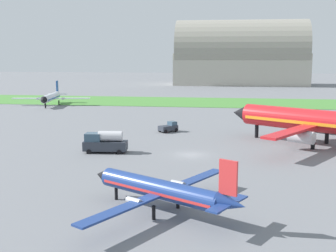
% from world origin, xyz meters
% --- Properties ---
extents(ground_plane, '(600.00, 600.00, 0.00)m').
position_xyz_m(ground_plane, '(0.00, 0.00, 0.00)').
color(ground_plane, slate).
extents(grass_taxiway_strip, '(360.00, 28.00, 0.08)m').
position_xyz_m(grass_taxiway_strip, '(0.00, 72.38, 0.04)').
color(grass_taxiway_strip, '#478438').
rests_on(grass_taxiway_strip, ground_plane).
extents(airplane_midfield_jet, '(27.82, 27.78, 11.18)m').
position_xyz_m(airplane_midfield_jet, '(19.29, 9.48, 4.03)').
color(airplane_midfield_jet, red).
rests_on(airplane_midfield_jet, ground_plane).
extents(airplane_foreground_turboprop, '(15.95, 18.30, 6.09)m').
position_xyz_m(airplane_foreground_turboprop, '(-0.50, -23.79, 2.23)').
color(airplane_foreground_turboprop, navy).
rests_on(airplane_foreground_turboprop, ground_plane).
extents(airplane_taxiing_turboprop, '(22.61, 19.43, 6.80)m').
position_xyz_m(airplane_taxiing_turboprop, '(-46.11, 57.02, 2.49)').
color(airplane_taxiing_turboprop, silver).
rests_on(airplane_taxiing_turboprop, ground_plane).
extents(fuel_truck_near_gate, '(6.68, 3.09, 3.29)m').
position_xyz_m(fuel_truck_near_gate, '(-12.96, -0.24, 1.58)').
color(fuel_truck_near_gate, '#2D333D').
rests_on(fuel_truck_near_gate, ground_plane).
extents(pushback_tug_midfield, '(3.81, 3.83, 1.95)m').
position_xyz_m(pushback_tug_midfield, '(-5.87, 18.63, 0.91)').
color(pushback_tug_midfield, '#2D333D').
rests_on(pushback_tug_midfield, ground_plane).
extents(hangar_distant, '(64.38, 27.69, 31.77)m').
position_xyz_m(hangar_distant, '(10.39, 156.19, 14.45)').
color(hangar_distant, '#B2AD9E').
rests_on(hangar_distant, ground_plane).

